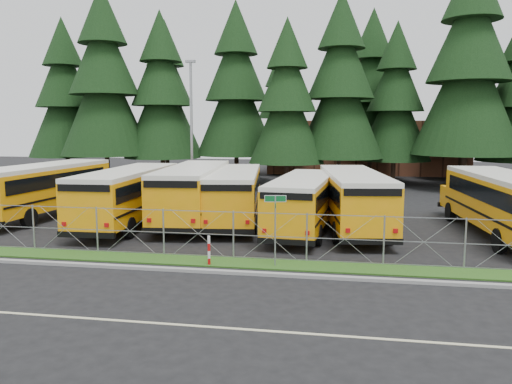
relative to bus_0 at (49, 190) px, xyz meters
The scene contains 28 objects.
ground 15.75m from the bus_0, 25.69° to the right, with size 120.00×120.00×0.00m, color black.
curb 17.31m from the bus_0, 35.02° to the right, with size 50.00×0.25×0.12m, color gray.
grass_verge 16.55m from the bus_0, 31.03° to the right, with size 50.00×1.40×0.06m, color #1A4212.
road_lane_line 20.51m from the bus_0, 46.34° to the right, with size 50.00×0.12×0.01m, color beige.
chainlink_fence 16.14m from the bus_0, 28.90° to the right, with size 44.00×0.10×2.00m, color #979BA0, non-canonical shape.
brick_building 38.85m from the bus_0, 58.79° to the left, with size 22.00×10.00×6.00m, color brown.
bus_0 is the anchor object (origin of this frame).
bus_2 6.22m from the bus_0, 15.55° to the right, with size 2.78×11.76×3.08m, color orange, non-canonical shape.
bus_3 9.18m from the bus_0, ahead, with size 2.85×12.08×3.17m, color orange, non-canonical shape.
bus_4 11.52m from the bus_0, ahead, with size 2.68×11.35×2.97m, color orange, non-canonical shape.
bus_5 15.67m from the bus_0, ahead, with size 2.57×10.88×2.85m, color orange, non-canonical shape.
bus_6 18.05m from the bus_0, ahead, with size 2.75×11.66×3.06m, color orange, non-canonical shape.
bus_east 25.22m from the bus_0, ahead, with size 2.82×11.95×3.13m, color orange, non-canonical shape.
street_sign 17.31m from the bus_0, 30.14° to the right, with size 0.83×0.55×2.81m.
striped_bollard 15.35m from the bus_0, 35.93° to the right, with size 0.11×0.11×1.20m, color #B20C0C.
light_standard 11.19m from the bus_0, 51.72° to the left, with size 0.70×0.35×10.14m.
conifer_0 22.64m from the bus_0, 117.46° to the left, with size 7.28×7.28×16.09m, color black, non-canonical shape.
conifer_1 18.97m from the bus_0, 104.99° to the left, with size 8.30×8.30×18.35m, color black, non-canonical shape.
conifer_2 19.63m from the bus_0, 88.75° to the left, with size 7.33×7.33×16.21m, color black, non-canonical shape.
conifer_3 23.21m from the bus_0, 71.08° to the left, with size 7.87×7.87×17.40m, color black, non-canonical shape.
conifer_4 21.60m from the bus_0, 52.71° to the left, with size 6.66×6.66×14.72m, color black, non-canonical shape.
conifer_5 26.33m from the bus_0, 47.36° to the left, with size 7.84×7.84×17.33m, color black, non-canonical shape.
conifer_6 31.11m from the bus_0, 43.35° to the left, with size 6.77×6.77×14.97m, color black, non-canonical shape.
conifer_7 34.32m from the bus_0, 33.10° to the left, with size 9.11×9.11×20.14m, color black, non-canonical shape.
conifer_10 27.02m from the bus_0, 94.08° to the left, with size 7.65×7.65×16.92m, color black, non-canonical shape.
conifer_11 30.88m from the bus_0, 69.73° to the left, with size 6.26×6.26×13.85m, color black, non-canonical shape.
conifer_12 32.93m from the bus_0, 50.97° to the left, with size 7.71×7.71×17.06m, color black, non-canonical shape.
conifer_13 40.18m from the bus_0, 41.96° to the left, with size 7.61×7.61×16.84m, color black, non-canonical shape.
Camera 1 is at (3.31, -20.56, 5.43)m, focal length 35.00 mm.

